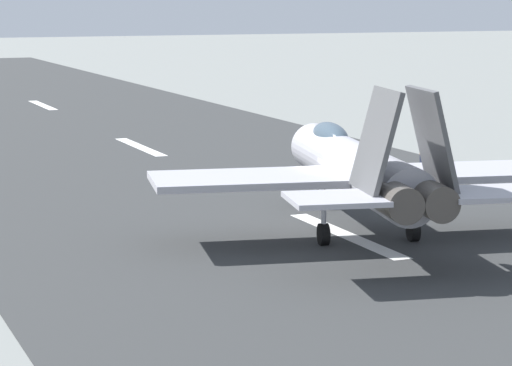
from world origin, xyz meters
name	(u,v)px	position (x,y,z in m)	size (l,w,h in m)	color
ground_plane	(333,230)	(0.00, 0.00, 0.00)	(400.00, 400.00, 0.00)	gray
runway_strip	(334,230)	(-0.02, 0.00, 0.01)	(240.00, 26.00, 0.02)	#323334
fighter_jet	(355,166)	(-0.66, -0.50, 2.41)	(16.86, 15.05, 5.60)	#A7A6AF
crew_person	(424,153)	(10.45, -10.21, 0.87)	(0.47, 0.61, 1.74)	#1E2338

